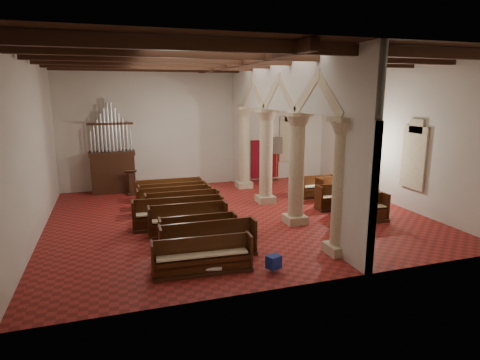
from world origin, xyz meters
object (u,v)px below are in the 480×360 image
object	(u,v)px
nave_pew_0	(202,261)
pipe_organ	(113,164)
processional_banner	(277,166)
aisle_pew_0	(363,213)
lectern	(131,184)

from	to	relation	value
nave_pew_0	pipe_organ	bearing A→B (deg)	105.01
processional_banner	aisle_pew_0	size ratio (longest dim) A/B	1.32
pipe_organ	nave_pew_0	world-z (taller)	pipe_organ
processional_banner	nave_pew_0	size ratio (longest dim) A/B	0.95
processional_banner	lectern	bearing A→B (deg)	-154.99
nave_pew_0	aisle_pew_0	xyz separation A→B (m)	(6.66, 2.38, 0.04)
nave_pew_0	processional_banner	bearing A→B (deg)	60.43
lectern	aisle_pew_0	xyz separation A→B (m)	(8.00, -6.83, -0.16)
pipe_organ	aisle_pew_0	xyz separation A→B (m)	(8.77, -7.63, -1.02)
processional_banner	nave_pew_0	bearing A→B (deg)	-103.49
pipe_organ	aisle_pew_0	distance (m)	11.67
lectern	nave_pew_0	xyz separation A→B (m)	(1.34, -9.21, -0.19)
processional_banner	pipe_organ	bearing A→B (deg)	-160.86
pipe_organ	processional_banner	bearing A→B (deg)	-0.06
pipe_organ	lectern	world-z (taller)	pipe_organ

